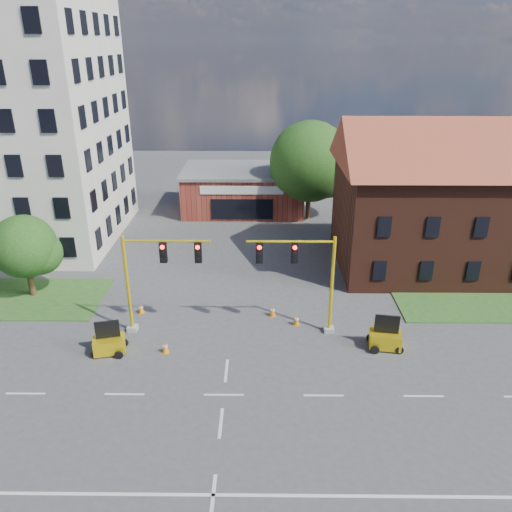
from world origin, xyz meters
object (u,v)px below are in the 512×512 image
Objects in this scene: trailer_east at (385,338)px; trailer_west at (109,343)px; pickup_white at (416,273)px; signal_mast_west at (154,273)px; signal_mast_east at (304,273)px.

trailer_west is at bearing -168.70° from trailer_east.
pickup_white is (19.95, 9.36, 0.05)m from trailer_west.
signal_mast_west reaches higher than pickup_white.
trailer_east is 0.42× the size of pickup_white.
signal_mast_east is (8.71, 0.00, 0.00)m from signal_mast_west.
signal_mast_east reaches higher than trailer_east.
trailer_west is at bearing -135.38° from signal_mast_west.
signal_mast_west reaches higher than trailer_west.
signal_mast_west is 3.07× the size of trailer_east.
pickup_white is (17.58, 7.02, -3.26)m from signal_mast_west.
signal_mast_west is at bearing 122.74° from pickup_white.
signal_mast_east is 5.94m from trailer_east.
trailer_west is 0.41× the size of pickup_white.
signal_mast_east is 11.80m from trailer_west.
trailer_east is at bearing 165.09° from pickup_white.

